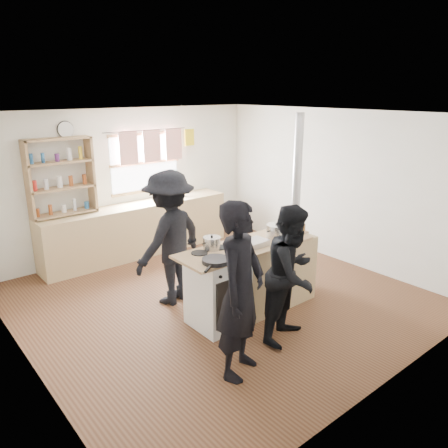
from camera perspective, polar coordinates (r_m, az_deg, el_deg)
The scene contains 14 objects.
ground at distance 6.19m, azimuth -0.77°, elevation -9.64°, with size 5.00×5.00×0.01m, color brown.
back_counter at distance 7.75m, azimuth -11.10°, elevation -0.71°, with size 3.40×0.55×0.90m, color tan.
shelving_unit at distance 7.14m, azimuth -20.55°, elevation 5.80°, with size 1.00×0.28×1.20m.
thermos at distance 8.06m, azimuth -5.49°, elevation 4.69°, with size 0.10×0.10×0.31m, color silver.
cooking_island at distance 5.70m, azimuth 3.84°, elevation -6.90°, with size 1.97×0.64×0.93m.
skillet_greens at distance 4.90m, azimuth -1.08°, elevation -4.76°, with size 0.43×0.43×0.05m.
roast_tray at distance 5.41m, azimuth 3.81°, elevation -2.51°, with size 0.38×0.25×0.07m.
stockpot_stove at distance 5.29m, azimuth -1.60°, elevation -2.51°, with size 0.22×0.22×0.18m.
stockpot_counter at distance 5.73m, azimuth 6.85°, elevation -0.93°, with size 0.27×0.27×0.20m.
bread_board at distance 5.98m, azimuth 9.43°, elevation -0.66°, with size 0.31×0.24×0.12m.
flue_heater at distance 6.31m, azimuth 9.08°, elevation -2.73°, with size 0.35×0.35×2.50m.
person_near_left at distance 4.31m, azimuth 2.18°, elevation -8.71°, with size 0.66×0.43×1.81m, color black.
person_near_right at distance 5.01m, azimuth 8.87°, elevation -6.46°, with size 0.78×0.61×1.60m, color black.
person_far at distance 5.82m, azimuth -7.10°, elevation -1.83°, with size 1.17×0.67×1.81m, color black.
Camera 1 is at (-3.45, -4.32, 2.79)m, focal length 35.00 mm.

